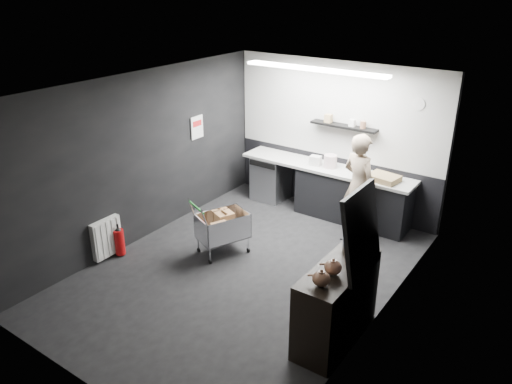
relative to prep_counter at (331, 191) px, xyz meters
The scene contains 22 objects.
floor 2.47m from the prep_counter, 93.20° to the right, with size 5.50×5.50×0.00m, color black.
ceiling 3.30m from the prep_counter, 93.20° to the right, with size 5.50×5.50×0.00m, color white.
wall_back 0.96m from the prep_counter, 112.30° to the left, with size 5.50×5.50×0.00m, color black.
wall_front 5.25m from the prep_counter, 91.50° to the right, with size 5.50×5.50×0.00m, color black.
wall_left 3.35m from the prep_counter, 131.43° to the right, with size 5.50×5.50×0.00m, color black.
wall_right 3.18m from the prep_counter, 52.38° to the right, with size 5.50×5.50×0.00m, color black.
kitchen_wall_panel 1.43m from the prep_counter, 113.58° to the left, with size 3.95×0.02×1.70m, color #B6B6B1.
dado_panel 0.34m from the prep_counter, 113.58° to the left, with size 3.95×0.02×1.00m, color black.
floating_shelf 1.18m from the prep_counter, 72.13° to the left, with size 1.20×0.22×0.04m, color black.
wall_clock 2.13m from the prep_counter, 13.36° to the left, with size 0.20×0.20×0.03m, color silver.
poster 2.63m from the prep_counter, 152.11° to the right, with size 0.02×0.30×0.40m, color silver.
poster_red_band 2.66m from the prep_counter, 152.05° to the right, with size 0.01×0.22×0.10m, color red.
radiator 3.92m from the prep_counter, 122.01° to the right, with size 0.10×0.50×0.60m, color silver.
ceiling_strip 2.29m from the prep_counter, 103.37° to the right, with size 2.40×0.20×0.04m, color white.
prep_counter is the anchor object (origin of this frame).
person 0.93m from the prep_counter, 32.69° to the right, with size 0.64×0.42×1.76m, color beige.
shopping_cart 2.30m from the prep_counter, 108.83° to the right, with size 0.78×1.01×0.90m.
sideboard 3.38m from the prep_counter, 61.43° to the right, with size 0.56×1.30×1.95m.
fire_extinguisher 3.74m from the prep_counter, 122.14° to the right, with size 0.15×0.15×0.51m.
cardboard_box 1.07m from the prep_counter, ahead, with size 0.48×0.37×0.10m, color #92784E.
pink_tub 0.56m from the prep_counter, behind, with size 0.23×0.23×0.23m, color beige.
white_container 0.62m from the prep_counter, behind, with size 0.19×0.15×0.17m, color silver.
Camera 1 is at (3.72, -5.04, 3.99)m, focal length 35.00 mm.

